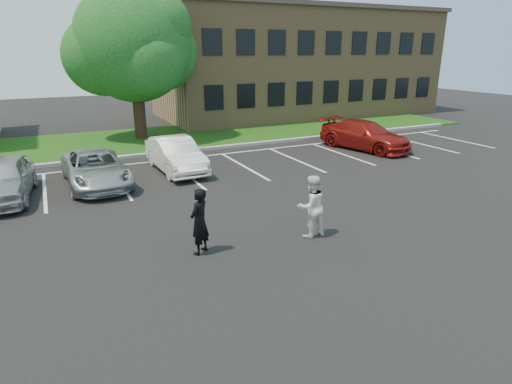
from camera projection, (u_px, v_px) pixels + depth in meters
ground_plane at (272, 245)px, 11.89m from camera, size 90.00×90.00×0.00m
curb at (162, 153)px, 22.09m from camera, size 40.00×0.30×0.15m
grass_strip at (146, 140)px, 25.51m from camera, size 44.00×8.00×0.08m
stall_lines at (208, 165)px, 20.10m from camera, size 34.00×5.36×0.01m
office_building at (296, 62)px, 35.15m from camera, size 22.40×10.40×8.30m
tree at (135, 46)px, 24.43m from camera, size 7.80×7.20×8.80m
man_black_suit at (199, 221)px, 11.15m from camera, size 0.78×0.75×1.80m
man_white_shirt at (311, 206)px, 12.19m from camera, size 0.90×0.71×1.83m
car_silver_west at (3, 179)px, 15.27m from camera, size 2.26×4.68×1.54m
car_silver_minivan at (96, 169)px, 16.94m from camera, size 2.44×4.94×1.35m
car_white_sedan at (176, 155)px, 18.89m from camera, size 1.76×4.58×1.49m
car_red_compact at (365, 135)px, 23.11m from camera, size 3.39×5.58×1.51m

